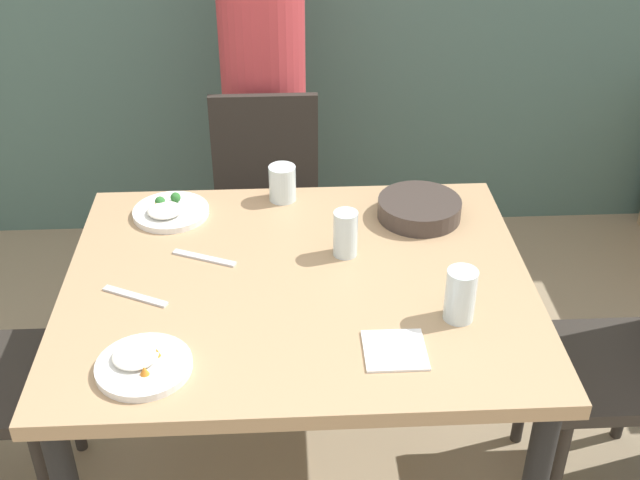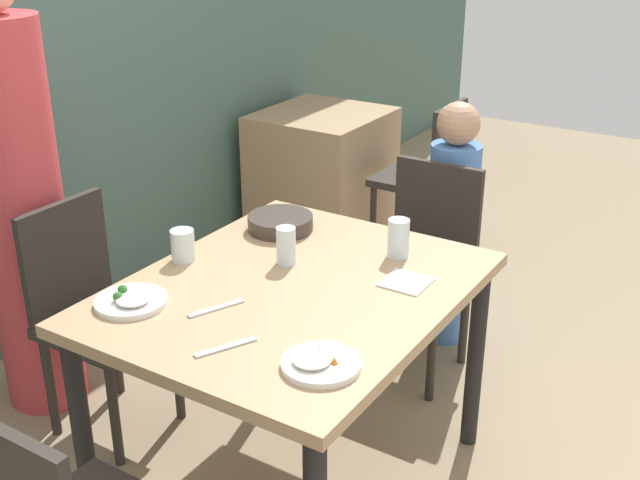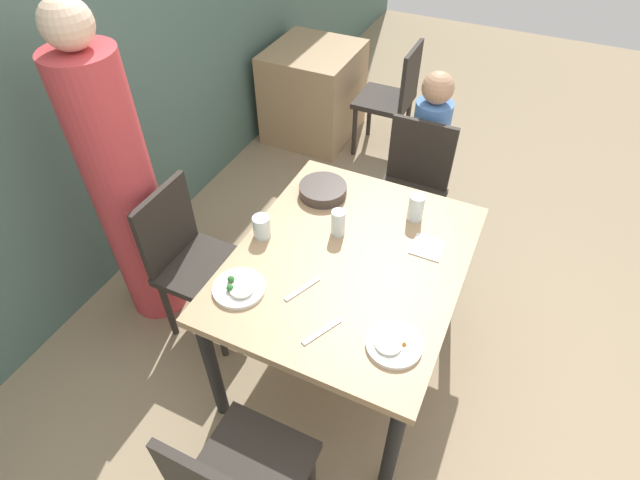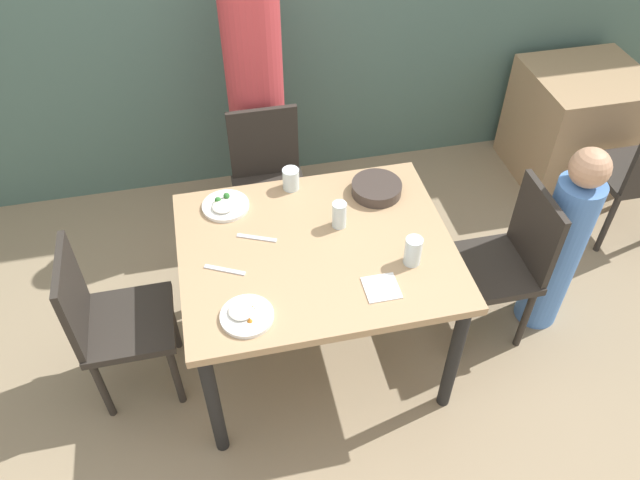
# 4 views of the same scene
# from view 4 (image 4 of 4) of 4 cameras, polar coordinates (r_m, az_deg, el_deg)

# --- Properties ---
(ground_plane) EXTENTS (10.00, 10.00, 0.00)m
(ground_plane) POSITION_cam_4_polar(r_m,az_deg,el_deg) (3.28, -0.28, -10.02)
(ground_plane) COLOR #998466
(dining_table) EXTENTS (1.19, 0.96, 0.76)m
(dining_table) POSITION_cam_4_polar(r_m,az_deg,el_deg) (2.76, -0.33, -1.94)
(dining_table) COLOR tan
(dining_table) RESTS_ON ground_plane
(chair_adult_spot) EXTENTS (0.40, 0.40, 0.88)m
(chair_adult_spot) POSITION_cam_4_polar(r_m,az_deg,el_deg) (3.48, -4.69, 5.30)
(chair_adult_spot) COLOR #2D2823
(chair_adult_spot) RESTS_ON ground_plane
(chair_child_spot) EXTENTS (0.40, 0.40, 0.88)m
(chair_child_spot) POSITION_cam_4_polar(r_m,az_deg,el_deg) (3.15, 16.50, -1.81)
(chair_child_spot) COLOR #2D2823
(chair_child_spot) RESTS_ON ground_plane
(chair_empty_left) EXTENTS (0.40, 0.40, 0.88)m
(chair_empty_left) POSITION_cam_4_polar(r_m,az_deg,el_deg) (2.94, -18.54, -6.92)
(chair_empty_left) COLOR #2D2823
(chair_empty_left) RESTS_ON ground_plane
(person_adult) EXTENTS (0.31, 0.31, 1.72)m
(person_adult) POSITION_cam_4_polar(r_m,az_deg,el_deg) (3.56, -5.84, 12.57)
(person_adult) COLOR #C63D42
(person_adult) RESTS_ON ground_plane
(person_child) EXTENTS (0.22, 0.22, 1.10)m
(person_child) POSITION_cam_4_polar(r_m,az_deg,el_deg) (3.26, 21.09, -0.51)
(person_child) COLOR #5184D1
(person_child) RESTS_ON ground_plane
(bowl_curry) EXTENTS (0.24, 0.24, 0.05)m
(bowl_curry) POSITION_cam_4_polar(r_m,az_deg,el_deg) (2.96, 5.19, 4.76)
(bowl_curry) COLOR #3D332D
(bowl_curry) RESTS_ON dining_table
(plate_rice_adult) EXTENTS (0.22, 0.22, 0.05)m
(plate_rice_adult) POSITION_cam_4_polar(r_m,az_deg,el_deg) (2.91, -8.69, 3.14)
(plate_rice_adult) COLOR white
(plate_rice_adult) RESTS_ON dining_table
(plate_rice_child) EXTENTS (0.21, 0.21, 0.04)m
(plate_rice_child) POSITION_cam_4_polar(r_m,az_deg,el_deg) (2.45, -6.79, -6.82)
(plate_rice_child) COLOR white
(plate_rice_child) RESTS_ON dining_table
(glass_water_tall) EXTENTS (0.06, 0.06, 0.13)m
(glass_water_tall) POSITION_cam_4_polar(r_m,az_deg,el_deg) (2.75, 1.77, 2.33)
(glass_water_tall) COLOR silver
(glass_water_tall) RESTS_ON dining_table
(glass_water_short) EXTENTS (0.07, 0.07, 0.13)m
(glass_water_short) POSITION_cam_4_polar(r_m,az_deg,el_deg) (2.62, 8.50, -1.00)
(glass_water_short) COLOR silver
(glass_water_short) RESTS_ON dining_table
(glass_water_center) EXTENTS (0.08, 0.08, 0.11)m
(glass_water_center) POSITION_cam_4_polar(r_m,az_deg,el_deg) (2.96, -2.68, 5.60)
(glass_water_center) COLOR silver
(glass_water_center) RESTS_ON dining_table
(napkin_folded) EXTENTS (0.14, 0.14, 0.01)m
(napkin_folded) POSITION_cam_4_polar(r_m,az_deg,el_deg) (2.55, 5.64, -4.37)
(napkin_folded) COLOR white
(napkin_folded) RESTS_ON dining_table
(fork_steel) EXTENTS (0.17, 0.09, 0.01)m
(fork_steel) POSITION_cam_4_polar(r_m,az_deg,el_deg) (2.75, -5.80, 0.20)
(fork_steel) COLOR silver
(fork_steel) RESTS_ON dining_table
(spoon_steel) EXTENTS (0.17, 0.10, 0.01)m
(spoon_steel) POSITION_cam_4_polar(r_m,az_deg,el_deg) (2.63, -8.69, -2.72)
(spoon_steel) COLOR silver
(spoon_steel) RESTS_ON dining_table
(background_table) EXTENTS (0.70, 0.66, 0.73)m
(background_table) POSITION_cam_4_polar(r_m,az_deg,el_deg) (4.45, 22.27, 9.76)
(background_table) COLOR tan
(background_table) RESTS_ON ground_plane
(chair_background) EXTENTS (0.40, 0.40, 0.88)m
(chair_background) POSITION_cam_4_polar(r_m,az_deg,el_deg) (3.96, 27.22, 5.50)
(chair_background) COLOR #2D2823
(chair_background) RESTS_ON ground_plane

